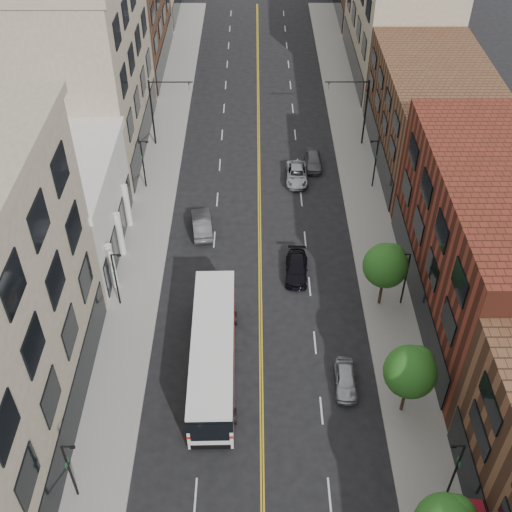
{
  "coord_description": "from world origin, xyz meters",
  "views": [
    {
      "loc": [
        -0.44,
        -11.56,
        35.85
      ],
      "look_at": [
        -0.35,
        24.01,
        5.0
      ],
      "focal_mm": 45.0,
      "sensor_mm": 36.0,
      "label": 1
    }
  ],
  "objects_px": {
    "car_lane_a": "(297,268)",
    "car_lane_b": "(297,174)",
    "city_bus": "(213,351)",
    "car_lane_c": "(313,160)",
    "car_parked_far": "(346,380)",
    "car_lane_behind": "(202,224)"
  },
  "relations": [
    {
      "from": "car_lane_a",
      "to": "car_lane_b",
      "type": "distance_m",
      "value": 13.81
    },
    {
      "from": "city_bus",
      "to": "car_lane_c",
      "type": "relative_size",
      "value": 3.26
    },
    {
      "from": "car_parked_far",
      "to": "car_lane_behind",
      "type": "relative_size",
      "value": 0.81
    },
    {
      "from": "car_lane_behind",
      "to": "car_lane_b",
      "type": "xyz_separation_m",
      "value": [
        8.86,
        8.0,
        -0.12
      ]
    },
    {
      "from": "car_parked_far",
      "to": "car_lane_behind",
      "type": "distance_m",
      "value": 20.4
    },
    {
      "from": "city_bus",
      "to": "car_lane_a",
      "type": "distance_m",
      "value": 11.87
    },
    {
      "from": "car_lane_c",
      "to": "car_lane_behind",
      "type": "bearing_deg",
      "value": -135.66
    },
    {
      "from": "car_lane_behind",
      "to": "car_lane_c",
      "type": "relative_size",
      "value": 1.13
    },
    {
      "from": "car_lane_b",
      "to": "car_lane_c",
      "type": "relative_size",
      "value": 1.13
    },
    {
      "from": "car_lane_behind",
      "to": "car_lane_a",
      "type": "bearing_deg",
      "value": 136.78
    },
    {
      "from": "car_lane_behind",
      "to": "car_lane_b",
      "type": "bearing_deg",
      "value": -145.72
    },
    {
      "from": "car_lane_a",
      "to": "car_lane_b",
      "type": "bearing_deg",
      "value": 90.55
    },
    {
      "from": "city_bus",
      "to": "car_parked_far",
      "type": "distance_m",
      "value": 9.34
    },
    {
      "from": "city_bus",
      "to": "car_lane_b",
      "type": "relative_size",
      "value": 2.88
    },
    {
      "from": "car_parked_far",
      "to": "car_lane_a",
      "type": "distance_m",
      "value": 11.77
    },
    {
      "from": "city_bus",
      "to": "car_parked_far",
      "type": "relative_size",
      "value": 3.56
    },
    {
      "from": "car_lane_a",
      "to": "car_lane_c",
      "type": "distance_m",
      "value": 16.43
    },
    {
      "from": "city_bus",
      "to": "car_parked_far",
      "type": "bearing_deg",
      "value": -10.05
    },
    {
      "from": "city_bus",
      "to": "car_lane_c",
      "type": "bearing_deg",
      "value": 70.47
    },
    {
      "from": "city_bus",
      "to": "car_lane_behind",
      "type": "xyz_separation_m",
      "value": [
        -1.83,
        15.75,
        -1.22
      ]
    },
    {
      "from": "car_parked_far",
      "to": "car_lane_c",
      "type": "distance_m",
      "value": 27.67
    },
    {
      "from": "city_bus",
      "to": "car_lane_behind",
      "type": "relative_size",
      "value": 2.88
    }
  ]
}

